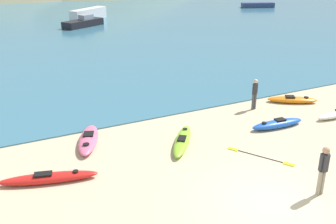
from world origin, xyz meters
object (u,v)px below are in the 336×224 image
Objects in this scene: kayak_on_sand_6 at (292,100)px; loose_paddle at (260,156)px; moored_boat_1 at (83,23)px; moored_boat_4 at (89,14)px; kayak_on_sand_2 at (89,139)px; kayak_on_sand_1 at (49,178)px; kayak_on_sand_4 at (277,124)px; person_near_waterline at (255,92)px; moored_boat_2 at (258,5)px; person_near_foreground at (323,168)px; kayak_on_sand_3 at (182,141)px.

loose_paddle is at bearing -143.15° from kayak_on_sand_6.
moored_boat_4 is (1.92, 4.62, 0.24)m from moored_boat_1.
kayak_on_sand_1 is at bearing -131.65° from kayak_on_sand_2.
moored_boat_4 is at bearing 87.90° from kayak_on_sand_4.
kayak_on_sand_4 is at bearing -101.48° from person_near_waterline.
moored_boat_2 is 0.94× the size of moored_boat_4.
kayak_on_sand_4 is at bearing 63.20° from person_near_foreground.
person_near_foreground is 1.08× the size of person_near_waterline.
person_near_foreground reaches higher than kayak_on_sand_3.
kayak_on_sand_2 is at bearing -179.60° from person_near_waterline.
moored_boat_2 reaches higher than kayak_on_sand_2.
person_near_foreground is (-2.51, -4.97, 0.84)m from kayak_on_sand_4.
moored_boat_2 is at bearing 51.47° from loose_paddle.
kayak_on_sand_6 is 0.49× the size of moored_boat_4.
person_near_foreground is 51.72m from moored_boat_2.
moored_boat_1 is at bearing -169.78° from moored_boat_2.
loose_paddle is at bearing -93.41° from moored_boat_1.
moored_boat_1 reaches higher than loose_paddle.
kayak_on_sand_6 is 0.52× the size of moored_boat_1.
person_near_foreground is (8.03, -4.89, 0.85)m from kayak_on_sand_1.
moored_boat_1 is at bearing 82.23° from kayak_on_sand_3.
person_near_waterline reaches higher than kayak_on_sand_3.
kayak_on_sand_6 is 9.14m from person_near_foreground.
moored_boat_4 is (-26.85, -0.57, 0.33)m from moored_boat_2.
moored_boat_1 is at bearing 91.09° from kayak_on_sand_4.
kayak_on_sand_1 is 0.64× the size of moored_boat_4.
kayak_on_sand_3 is at bearing 133.00° from loose_paddle.
moored_boat_4 is (3.83, 41.07, -0.27)m from person_near_foreground.
moored_boat_1 is at bearing 86.59° from loose_paddle.
person_near_foreground reaches higher than kayak_on_sand_4.
kayak_on_sand_4 is 3.25m from loose_paddle.
kayak_on_sand_4 is at bearing -143.29° from kayak_on_sand_6.
kayak_on_sand_3 is at bearing 5.31° from kayak_on_sand_1.
kayak_on_sand_2 is (2.14, 2.41, 0.01)m from kayak_on_sand_1.
kayak_on_sand_6 is at bearing 52.54° from person_near_foreground.
kayak_on_sand_6 is (11.42, -0.08, -0.02)m from kayak_on_sand_2.
kayak_on_sand_2 is 50.16m from moored_boat_2.
person_near_waterline is 0.32× the size of moored_boat_1.
person_near_foreground is at bearing -93.00° from moored_boat_1.
kayak_on_sand_2 is 11.42m from kayak_on_sand_6.
person_near_foreground is 3.18m from loose_paddle.
kayak_on_sand_6 is at bearing 12.93° from kayak_on_sand_3.
kayak_on_sand_4 is 1.57× the size of person_near_foreground.
kayak_on_sand_4 is 1.04× the size of kayak_on_sand_6.
kayak_on_sand_3 is at bearing -167.07° from kayak_on_sand_6.
kayak_on_sand_2 and kayak_on_sand_4 have the same top height.
loose_paddle is (-2.59, -1.95, -0.16)m from kayak_on_sand_4.
kayak_on_sand_1 reaches higher than kayak_on_sand_6.
person_near_waterline is 0.30× the size of moored_boat_4.
moored_boat_4 reaches higher than kayak_on_sand_2.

